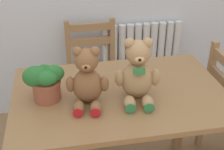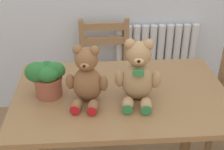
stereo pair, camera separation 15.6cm
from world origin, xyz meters
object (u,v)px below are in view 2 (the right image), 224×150
Objects in this scene: wooden_chair_behind at (105,75)px; potted_plant at (46,78)px; teddy_bear_left at (87,79)px; teddy_bear_right at (138,75)px.

wooden_chair_behind is 4.19× the size of potted_plant.
teddy_bear_left is 0.22m from potted_plant.
teddy_bear_right reaches higher than teddy_bear_left.
teddy_bear_right is (0.13, -0.84, 0.47)m from wooden_chair_behind.
potted_plant is at bearing -7.71° from teddy_bear_left.
teddy_bear_right reaches higher than wooden_chair_behind.
potted_plant is (-0.46, 0.07, -0.03)m from teddy_bear_right.
wooden_chair_behind is at bearing 66.52° from potted_plant.
wooden_chair_behind is 0.97m from teddy_bear_left.
potted_plant is at bearing 66.52° from wooden_chair_behind.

